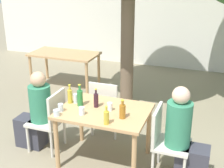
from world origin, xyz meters
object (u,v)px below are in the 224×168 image
at_px(patio_chair_0, 51,118).
at_px(drinking_glass_2, 110,107).
at_px(person_seated_1, 185,139).
at_px(drinking_glass_1, 76,98).
at_px(patio_chair_1, 165,138).
at_px(person_seated_0, 36,114).
at_px(dining_table_front, 104,117).
at_px(drinking_glass_0, 57,113).
at_px(dining_table_back, 64,57).
at_px(oil_cruet_1, 70,96).
at_px(wine_bottle_0, 96,100).
at_px(amber_bottle_2, 122,111).
at_px(drinking_glass_3, 82,111).
at_px(green_bottle_4, 80,97).
at_px(drinking_glass_4, 61,108).
at_px(patio_chair_2, 106,105).
at_px(oil_cruet_3, 106,117).

bearing_deg(patio_chair_0, drinking_glass_2, 90.54).
relative_size(person_seated_1, drinking_glass_1, 9.31).
height_order(patio_chair_1, person_seated_0, person_seated_0).
height_order(dining_table_front, drinking_glass_0, drinking_glass_0).
height_order(dining_table_front, drinking_glass_1, drinking_glass_1).
distance_m(dining_table_back, oil_cruet_1, 2.60).
height_order(wine_bottle_0, amber_bottle_2, wine_bottle_0).
xyz_separation_m(person_seated_1, amber_bottle_2, (-0.75, -0.14, 0.32)).
bearing_deg(patio_chair_1, drinking_glass_3, 102.12).
distance_m(patio_chair_1, drinking_glass_3, 1.09).
relative_size(oil_cruet_1, drinking_glass_2, 2.43).
distance_m(dining_table_front, wine_bottle_0, 0.24).
xyz_separation_m(patio_chair_1, drinking_glass_1, (-1.25, 0.08, 0.32)).
bearing_deg(drinking_glass_1, person_seated_1, -2.94).
distance_m(patio_chair_1, oil_cruet_1, 1.37).
bearing_deg(amber_bottle_2, green_bottle_4, 166.34).
xyz_separation_m(person_seated_1, drinking_glass_4, (-1.55, -0.23, 0.28)).
bearing_deg(patio_chair_1, dining_table_back, 48.63).
distance_m(wine_bottle_0, oil_cruet_1, 0.38).
relative_size(dining_table_back, patio_chair_1, 1.60).
xyz_separation_m(amber_bottle_2, drinking_glass_2, (-0.22, 0.15, -0.04)).
bearing_deg(patio_chair_2, person_seated_1, 152.65).
bearing_deg(drinking_glass_1, dining_table_front, -9.86).
bearing_deg(person_seated_0, drinking_glass_4, 67.44).
bearing_deg(wine_bottle_0, drinking_glass_0, -131.69).
bearing_deg(oil_cruet_1, patio_chair_1, -2.30).
relative_size(patio_chair_1, drinking_glass_0, 11.14).
relative_size(patio_chair_1, amber_bottle_2, 3.66).
height_order(dining_table_front, wine_bottle_0, wine_bottle_0).
bearing_deg(drinking_glass_0, drinking_glass_3, 25.92).
bearing_deg(drinking_glass_1, oil_cruet_3, -35.01).
distance_m(dining_table_front, drinking_glass_4, 0.57).
xyz_separation_m(dining_table_back, oil_cruet_1, (1.29, -2.25, 0.20)).
height_order(patio_chair_1, drinking_glass_1, patio_chair_1).
relative_size(person_seated_0, oil_cruet_3, 5.09).
relative_size(dining_table_back, amber_bottle_2, 5.85).
xyz_separation_m(patio_chair_0, oil_cruet_1, (0.30, 0.05, 0.36)).
bearing_deg(drinking_glass_0, dining_table_front, 35.79).
distance_m(patio_chair_2, drinking_glass_0, 1.09).
relative_size(green_bottle_4, drinking_glass_1, 2.32).
distance_m(drinking_glass_0, drinking_glass_2, 0.68).
height_order(wine_bottle_0, drinking_glass_2, wine_bottle_0).
bearing_deg(amber_bottle_2, dining_table_back, 130.68).
height_order(dining_table_front, patio_chair_2, patio_chair_2).
height_order(oil_cruet_1, drinking_glass_2, oil_cruet_1).
bearing_deg(dining_table_front, amber_bottle_2, -25.22).
distance_m(patio_chair_1, drinking_glass_0, 1.38).
relative_size(patio_chair_0, drinking_glass_2, 8.21).
height_order(person_seated_0, amber_bottle_2, person_seated_0).
xyz_separation_m(green_bottle_4, drinking_glass_0, (-0.15, -0.37, -0.08)).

